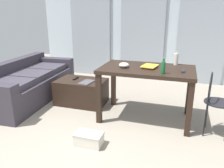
{
  "coord_description": "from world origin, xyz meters",
  "views": [
    {
      "loc": [
        0.95,
        -1.77,
        1.56
      ],
      "look_at": [
        -0.11,
        1.55,
        0.44
      ],
      "focal_mm": 35.96,
      "sensor_mm": 36.0,
      "label": 1
    }
  ],
  "objects_px": {
    "craft_table": "(147,75)",
    "book_stack": "(149,66)",
    "coffee_table": "(82,92)",
    "tv_remote_on_table": "(183,71)",
    "shoebox": "(89,139)",
    "couch": "(27,84)",
    "magazine": "(87,82)",
    "bottle_near": "(176,59)",
    "wire_chair": "(215,96)",
    "bowl": "(124,65)",
    "scissors": "(121,64)",
    "bottle_far": "(163,67)",
    "tv_remote_primary": "(76,78)"
  },
  "relations": [
    {
      "from": "bottle_near",
      "to": "magazine",
      "type": "distance_m",
      "value": 1.49
    },
    {
      "from": "scissors",
      "to": "shoebox",
      "type": "bearing_deg",
      "value": -95.5
    },
    {
      "from": "book_stack",
      "to": "coffee_table",
      "type": "bearing_deg",
      "value": 169.77
    },
    {
      "from": "couch",
      "to": "shoebox",
      "type": "distance_m",
      "value": 2.04
    },
    {
      "from": "wire_chair",
      "to": "magazine",
      "type": "distance_m",
      "value": 1.97
    },
    {
      "from": "bottle_near",
      "to": "magazine",
      "type": "height_order",
      "value": "bottle_near"
    },
    {
      "from": "shoebox",
      "to": "bowl",
      "type": "bearing_deg",
      "value": 76.67
    },
    {
      "from": "wire_chair",
      "to": "bowl",
      "type": "height_order",
      "value": "bowl"
    },
    {
      "from": "book_stack",
      "to": "magazine",
      "type": "height_order",
      "value": "book_stack"
    },
    {
      "from": "couch",
      "to": "tv_remote_on_table",
      "type": "distance_m",
      "value": 2.79
    },
    {
      "from": "coffee_table",
      "to": "bowl",
      "type": "relative_size",
      "value": 5.64
    },
    {
      "from": "coffee_table",
      "to": "book_stack",
      "type": "xyz_separation_m",
      "value": [
        1.2,
        -0.22,
        0.6
      ]
    },
    {
      "from": "tv_remote_on_table",
      "to": "shoebox",
      "type": "distance_m",
      "value": 1.53
    },
    {
      "from": "bottle_near",
      "to": "book_stack",
      "type": "distance_m",
      "value": 0.46
    },
    {
      "from": "craft_table",
      "to": "coffee_table",
      "type": "bearing_deg",
      "value": 168.39
    },
    {
      "from": "bottle_near",
      "to": "tv_remote_primary",
      "type": "height_order",
      "value": "bottle_near"
    },
    {
      "from": "couch",
      "to": "bottle_near",
      "type": "bearing_deg",
      "value": 3.78
    },
    {
      "from": "craft_table",
      "to": "scissors",
      "type": "height_order",
      "value": "scissors"
    },
    {
      "from": "wire_chair",
      "to": "bottle_near",
      "type": "height_order",
      "value": "bottle_near"
    },
    {
      "from": "craft_table",
      "to": "bottle_far",
      "type": "height_order",
      "value": "bottle_far"
    },
    {
      "from": "bottle_far",
      "to": "tv_remote_on_table",
      "type": "xyz_separation_m",
      "value": [
        0.25,
        0.19,
        -0.07
      ]
    },
    {
      "from": "magazine",
      "to": "craft_table",
      "type": "bearing_deg",
      "value": -1.31
    },
    {
      "from": "bottle_near",
      "to": "shoebox",
      "type": "distance_m",
      "value": 1.75
    },
    {
      "from": "book_stack",
      "to": "magazine",
      "type": "relative_size",
      "value": 0.99
    },
    {
      "from": "coffee_table",
      "to": "magazine",
      "type": "height_order",
      "value": "magazine"
    },
    {
      "from": "couch",
      "to": "bottle_near",
      "type": "distance_m",
      "value": 2.69
    },
    {
      "from": "bottle_far",
      "to": "wire_chair",
      "type": "bearing_deg",
      "value": 6.44
    },
    {
      "from": "craft_table",
      "to": "shoebox",
      "type": "bearing_deg",
      "value": -119.18
    },
    {
      "from": "bowl",
      "to": "magazine",
      "type": "distance_m",
      "value": 0.84
    },
    {
      "from": "couch",
      "to": "shoebox",
      "type": "xyz_separation_m",
      "value": [
        1.71,
        -1.09,
        -0.21
      ]
    },
    {
      "from": "tv_remote_on_table",
      "to": "tv_remote_primary",
      "type": "distance_m",
      "value": 1.86
    },
    {
      "from": "bowl",
      "to": "shoebox",
      "type": "height_order",
      "value": "bowl"
    },
    {
      "from": "book_stack",
      "to": "shoebox",
      "type": "distance_m",
      "value": 1.34
    },
    {
      "from": "wire_chair",
      "to": "shoebox",
      "type": "bearing_deg",
      "value": -152.13
    },
    {
      "from": "book_stack",
      "to": "craft_table",
      "type": "bearing_deg",
      "value": -138.44
    },
    {
      "from": "scissors",
      "to": "shoebox",
      "type": "xyz_separation_m",
      "value": [
        -0.1,
        -1.09,
        -0.72
      ]
    },
    {
      "from": "coffee_table",
      "to": "book_stack",
      "type": "height_order",
      "value": "book_stack"
    },
    {
      "from": "bottle_far",
      "to": "shoebox",
      "type": "relative_size",
      "value": 0.57
    },
    {
      "from": "scissors",
      "to": "magazine",
      "type": "height_order",
      "value": "scissors"
    },
    {
      "from": "coffee_table",
      "to": "shoebox",
      "type": "xyz_separation_m",
      "value": [
        0.65,
        -1.19,
        -0.14
      ]
    },
    {
      "from": "couch",
      "to": "craft_table",
      "type": "bearing_deg",
      "value": -3.67
    },
    {
      "from": "couch",
      "to": "craft_table",
      "type": "relative_size",
      "value": 1.6
    },
    {
      "from": "couch",
      "to": "magazine",
      "type": "distance_m",
      "value": 1.22
    },
    {
      "from": "coffee_table",
      "to": "tv_remote_on_table",
      "type": "distance_m",
      "value": 1.8
    },
    {
      "from": "wire_chair",
      "to": "bottle_far",
      "type": "distance_m",
      "value": 0.76
    },
    {
      "from": "craft_table",
      "to": "book_stack",
      "type": "height_order",
      "value": "book_stack"
    },
    {
      "from": "magazine",
      "to": "tv_remote_on_table",
      "type": "bearing_deg",
      "value": -1.24
    },
    {
      "from": "coffee_table",
      "to": "bottle_far",
      "type": "bearing_deg",
      "value": -19.43
    },
    {
      "from": "coffee_table",
      "to": "book_stack",
      "type": "distance_m",
      "value": 1.36
    },
    {
      "from": "bottle_near",
      "to": "shoebox",
      "type": "relative_size",
      "value": 0.6
    }
  ]
}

